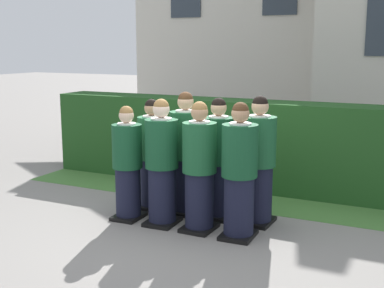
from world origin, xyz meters
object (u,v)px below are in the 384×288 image
Objects in this scene: student_front_row_0 at (128,166)px; student_rear_row_3 at (259,164)px; student_front_row_2 at (199,170)px; student_rear_row_0 at (152,157)px; student_front_row_3 at (239,174)px; student_front_row_1 at (162,165)px; student_rear_row_1 at (186,156)px; student_rear_row_2 at (218,161)px.

student_rear_row_3 reaches higher than student_front_row_0.
student_rear_row_0 is (-0.99, 0.53, -0.03)m from student_front_row_2.
student_front_row_2 is at bearing -28.30° from student_rear_row_0.
student_front_row_1 is at bearing 179.00° from student_front_row_3.
student_front_row_1 is at bearing -96.95° from student_rear_row_1.
student_rear_row_0 is at bearing -178.85° from student_rear_row_3.
student_rear_row_2 is at bearing -179.72° from student_rear_row_3.
student_front_row_0 is at bearing -178.89° from student_front_row_1.
student_front_row_1 is 0.53m from student_front_row_2.
student_front_row_1 is at bearing -179.32° from student_front_row_2.
student_front_row_1 is 0.71m from student_rear_row_0.
student_front_row_1 is at bearing -134.12° from student_rear_row_2.
student_rear_row_1 is at bearing -179.19° from student_rear_row_3.
student_rear_row_0 is 0.96× the size of student_rear_row_2.
student_front_row_1 is (0.52, 0.01, 0.06)m from student_front_row_0.
student_front_row_1 is 0.56m from student_rear_row_1.
student_front_row_0 is 1.74m from student_rear_row_3.
student_rear_row_2 is (-0.52, 0.59, -0.01)m from student_front_row_3.
student_front_row_3 is at bearing -0.31° from student_front_row_0.
student_front_row_1 reaches higher than student_front_row_2.
student_front_row_3 reaches higher than student_front_row_0.
student_rear_row_1 is at bearing 83.05° from student_front_row_1.
student_rear_row_3 is at bearing 26.99° from student_front_row_1.
student_front_row_3 is 0.59m from student_rear_row_3.
student_front_row_1 is 1.26m from student_rear_row_3.
student_rear_row_3 reaches higher than student_rear_row_2.
student_rear_row_0 is 0.93× the size of student_rear_row_1.
student_front_row_0 is at bearing -179.11° from student_front_row_2.
student_rear_row_3 is (1.12, 0.57, 0.02)m from student_front_row_1.
student_front_row_2 reaches higher than student_rear_row_0.
student_front_row_2 is at bearing 177.35° from student_front_row_3.
student_front_row_2 is at bearing 0.89° from student_front_row_0.
student_rear_row_3 is at bearing 0.81° from student_rear_row_1.
student_rear_row_1 reaches higher than student_rear_row_3.
student_rear_row_0 is at bearing 83.43° from student_front_row_0.
student_front_row_0 is at bearing -96.57° from student_rear_row_0.
student_front_row_1 is 0.99× the size of student_front_row_3.
student_front_row_1 is at bearing -153.01° from student_rear_row_3.
student_rear_row_2 reaches higher than student_rear_row_0.
student_front_row_1 is at bearing 1.11° from student_front_row_0.
student_front_row_3 is 1.01× the size of student_rear_row_2.
student_rear_row_1 is at bearing 43.95° from student_front_row_0.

